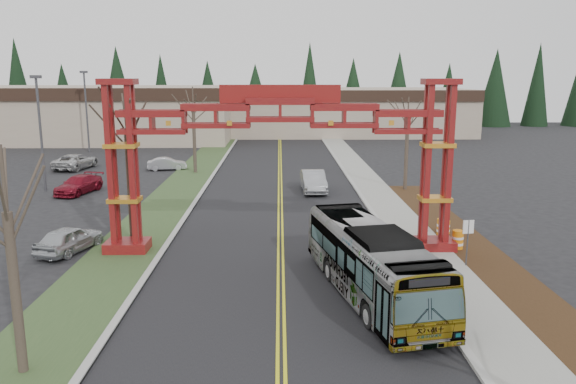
{
  "coord_description": "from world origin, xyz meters",
  "views": [
    {
      "loc": [
        -0.03,
        -10.22,
        9.05
      ],
      "look_at": [
        0.36,
        15.67,
        3.66
      ],
      "focal_mm": 35.0,
      "sensor_mm": 36.0,
      "label": 1
    }
  ],
  "objects_px": {
    "parked_car_far_b": "(76,161)",
    "bare_tree_right_far": "(408,123)",
    "parked_car_far_a": "(167,164)",
    "bare_tree_median_near": "(7,213)",
    "bare_tree_median_far": "(193,110)",
    "retail_building_east": "(342,111)",
    "light_pole_far": "(86,106)",
    "silver_sedan": "(313,181)",
    "transit_bus": "(371,262)",
    "gateway_arch": "(280,137)",
    "parked_car_near_a": "(69,239)",
    "barrel_south": "(458,241)",
    "barrel_mid": "(446,228)",
    "street_sign": "(468,234)",
    "retail_building_west": "(72,113)",
    "parked_car_mid_a": "(79,185)",
    "light_pole_near": "(40,125)",
    "bare_tree_median_mid": "(127,132)",
    "barrel_north": "(442,228)"
  },
  "relations": [
    {
      "from": "parked_car_far_b",
      "to": "bare_tree_right_far",
      "type": "bearing_deg",
      "value": 170.88
    },
    {
      "from": "parked_car_far_a",
      "to": "bare_tree_median_near",
      "type": "relative_size",
      "value": 0.53
    },
    {
      "from": "parked_car_far_a",
      "to": "bare_tree_median_far",
      "type": "xyz_separation_m",
      "value": [
        3.0,
        -1.8,
        5.29
      ]
    },
    {
      "from": "retail_building_east",
      "to": "light_pole_far",
      "type": "bearing_deg",
      "value": -145.45
    },
    {
      "from": "silver_sedan",
      "to": "bare_tree_right_far",
      "type": "height_order",
      "value": "bare_tree_right_far"
    },
    {
      "from": "transit_bus",
      "to": "bare_tree_median_far",
      "type": "relative_size",
      "value": 1.35
    },
    {
      "from": "gateway_arch",
      "to": "parked_car_near_a",
      "type": "relative_size",
      "value": 4.4
    },
    {
      "from": "parked_car_far_a",
      "to": "light_pole_far",
      "type": "bearing_deg",
      "value": 31.71
    },
    {
      "from": "silver_sedan",
      "to": "bare_tree_median_near",
      "type": "bearing_deg",
      "value": -113.59
    },
    {
      "from": "barrel_south",
      "to": "barrel_mid",
      "type": "height_order",
      "value": "barrel_south"
    },
    {
      "from": "parked_car_near_a",
      "to": "bare_tree_median_far",
      "type": "bearing_deg",
      "value": -79.61
    },
    {
      "from": "retail_building_east",
      "to": "bare_tree_median_far",
      "type": "distance_m",
      "value": 41.96
    },
    {
      "from": "bare_tree_median_near",
      "to": "street_sign",
      "type": "distance_m",
      "value": 19.62
    },
    {
      "from": "gateway_arch",
      "to": "parked_car_far_b",
      "type": "height_order",
      "value": "gateway_arch"
    },
    {
      "from": "parked_car_far_a",
      "to": "parked_car_far_b",
      "type": "xyz_separation_m",
      "value": [
        -9.11,
        0.78,
        0.14
      ]
    },
    {
      "from": "retail_building_west",
      "to": "parked_car_near_a",
      "type": "relative_size",
      "value": 11.11
    },
    {
      "from": "bare_tree_median_near",
      "to": "barrel_south",
      "type": "xyz_separation_m",
      "value": [
        17.3,
        12.14,
        -4.55
      ]
    },
    {
      "from": "parked_car_mid_a",
      "to": "street_sign",
      "type": "relative_size",
      "value": 2.01
    },
    {
      "from": "retail_building_east",
      "to": "parked_car_far_a",
      "type": "bearing_deg",
      "value": -120.23
    },
    {
      "from": "parked_car_mid_a",
      "to": "barrel_south",
      "type": "distance_m",
      "value": 29.22
    },
    {
      "from": "gateway_arch",
      "to": "parked_car_far_b",
      "type": "distance_m",
      "value": 33.84
    },
    {
      "from": "parked_car_far_b",
      "to": "light_pole_near",
      "type": "distance_m",
      "value": 11.76
    },
    {
      "from": "bare_tree_median_far",
      "to": "bare_tree_median_near",
      "type": "bearing_deg",
      "value": -90.0
    },
    {
      "from": "parked_car_far_a",
      "to": "bare_tree_median_mid",
      "type": "xyz_separation_m",
      "value": [
        3.0,
        -24.74,
        5.54
      ]
    },
    {
      "from": "bare_tree_median_mid",
      "to": "bare_tree_median_near",
      "type": "bearing_deg",
      "value": -90.0
    },
    {
      "from": "gateway_arch",
      "to": "street_sign",
      "type": "xyz_separation_m",
      "value": [
        8.87,
        -2.8,
        -4.28
      ]
    },
    {
      "from": "transit_bus",
      "to": "silver_sedan",
      "type": "xyz_separation_m",
      "value": [
        -1.1,
        21.57,
        -0.68
      ]
    },
    {
      "from": "bare_tree_median_far",
      "to": "parked_car_far_a",
      "type": "bearing_deg",
      "value": 149.06
    },
    {
      "from": "gateway_arch",
      "to": "bare_tree_median_mid",
      "type": "height_order",
      "value": "gateway_arch"
    },
    {
      "from": "retail_building_east",
      "to": "barrel_mid",
      "type": "bearing_deg",
      "value": -90.48
    },
    {
      "from": "transit_bus",
      "to": "barrel_north",
      "type": "xyz_separation_m",
      "value": [
        5.49,
        8.78,
        -0.99
      ]
    },
    {
      "from": "bare_tree_median_near",
      "to": "bare_tree_median_far",
      "type": "relative_size",
      "value": 0.89
    },
    {
      "from": "transit_bus",
      "to": "bare_tree_median_mid",
      "type": "distance_m",
      "value": 14.63
    },
    {
      "from": "street_sign",
      "to": "barrel_mid",
      "type": "xyz_separation_m",
      "value": [
        0.63,
        5.57,
        -1.25
      ]
    },
    {
      "from": "silver_sedan",
      "to": "bare_tree_right_far",
      "type": "bearing_deg",
      "value": -0.12
    },
    {
      "from": "parked_car_near_a",
      "to": "barrel_mid",
      "type": "relative_size",
      "value": 4.59
    },
    {
      "from": "gateway_arch",
      "to": "parked_car_far_a",
      "type": "bearing_deg",
      "value": 112.99
    },
    {
      "from": "parked_car_near_a",
      "to": "light_pole_far",
      "type": "xyz_separation_m",
      "value": [
        -11.97,
        39.25,
        4.83
      ]
    },
    {
      "from": "parked_car_far_b",
      "to": "bare_tree_right_far",
      "type": "xyz_separation_m",
      "value": [
        30.11,
        -11.05,
        4.67
      ]
    },
    {
      "from": "silver_sedan",
      "to": "street_sign",
      "type": "bearing_deg",
      "value": -73.53
    },
    {
      "from": "light_pole_far",
      "to": "gateway_arch",
      "type": "bearing_deg",
      "value": -59.67
    },
    {
      "from": "gateway_arch",
      "to": "bare_tree_median_near",
      "type": "bearing_deg",
      "value": -123.22
    },
    {
      "from": "parked_car_far_b",
      "to": "street_sign",
      "type": "height_order",
      "value": "street_sign"
    },
    {
      "from": "silver_sedan",
      "to": "parked_car_far_a",
      "type": "bearing_deg",
      "value": 139.71
    },
    {
      "from": "retail_building_east",
      "to": "transit_bus",
      "type": "height_order",
      "value": "retail_building_east"
    },
    {
      "from": "bare_tree_median_far",
      "to": "light_pole_far",
      "type": "bearing_deg",
      "value": 134.69
    },
    {
      "from": "transit_bus",
      "to": "light_pole_near",
      "type": "relative_size",
      "value": 1.19
    },
    {
      "from": "street_sign",
      "to": "barrel_mid",
      "type": "relative_size",
      "value": 2.63
    },
    {
      "from": "retail_building_west",
      "to": "retail_building_east",
      "type": "bearing_deg",
      "value": 11.31
    },
    {
      "from": "light_pole_far",
      "to": "street_sign",
      "type": "distance_m",
      "value": 52.88
    }
  ]
}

